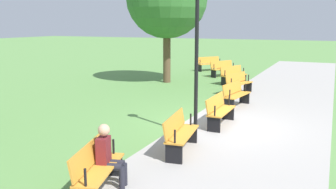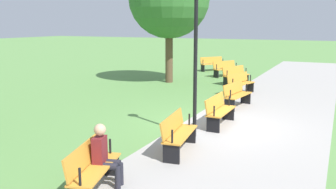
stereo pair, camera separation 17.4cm
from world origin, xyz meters
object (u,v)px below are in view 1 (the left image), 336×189
at_px(bench_6, 180,133).
at_px(bench_4, 236,94).
at_px(bench_7, 97,168).
at_px(bench_0, 209,64).
at_px(lamp_post, 197,33).
at_px(bench_3, 238,83).
at_px(bench_5, 219,110).
at_px(person_seated, 109,154).
at_px(bench_2, 233,75).
at_px(bench_1, 223,68).

bearing_deg(bench_6, bench_4, 172.10).
bearing_deg(bench_4, bench_6, 7.90).
bearing_deg(bench_7, bench_0, 175.97).
xyz_separation_m(bench_4, bench_7, (7.77, -0.53, 0.00)).
height_order(bench_4, bench_6, same).
bearing_deg(bench_6, lamp_post, 176.12).
xyz_separation_m(bench_3, bench_5, (5.16, 0.71, 0.00)).
bearing_deg(bench_7, person_seated, 152.20).
height_order(bench_5, person_seated, person_seated).
distance_m(bench_3, bench_6, 7.79).
height_order(bench_3, bench_7, same).
bearing_deg(bench_2, bench_0, -124.85).
bearing_deg(bench_0, bench_7, 51.30).
distance_m(bench_5, person_seated, 4.91).
relative_size(bench_4, lamp_post, 0.42).
height_order(bench_1, lamp_post, lamp_post).
xyz_separation_m(bench_6, person_seated, (2.26, -0.47, 0.17)).
bearing_deg(bench_4, bench_1, -152.46).
xyz_separation_m(bench_7, lamp_post, (-3.87, 0.44, 2.28)).
height_order(bench_2, bench_4, same).
relative_size(bench_1, person_seated, 1.34).
distance_m(bench_6, person_seated, 2.32).
relative_size(bench_5, bench_7, 0.96).
distance_m(bench_6, lamp_post, 2.63).
height_order(bench_1, person_seated, person_seated).
bearing_deg(bench_0, bench_4, 63.09).
distance_m(bench_2, bench_3, 2.61).
bearing_deg(bench_4, bench_3, -160.32).
relative_size(bench_0, bench_4, 0.93).
bearing_deg(bench_0, bench_1, 74.90).
bearing_deg(bench_5, lamp_post, -11.78).
height_order(bench_2, bench_3, same).
relative_size(bench_1, bench_3, 0.97).
distance_m(bench_3, person_seated, 10.03).
bearing_deg(person_seated, bench_7, -27.80).
height_order(bench_1, bench_6, same).
bearing_deg(bench_1, bench_4, 51.25).
xyz_separation_m(bench_0, bench_2, (4.44, 2.71, 0.00)).
relative_size(bench_1, lamp_post, 0.41).
bearing_deg(bench_6, person_seated, -19.65).
bearing_deg(bench_3, bench_6, 19.73).
bearing_deg(bench_6, bench_2, 179.95).
bearing_deg(person_seated, bench_6, 152.44).
relative_size(bench_1, bench_4, 0.98).
bearing_deg(bench_6, bench_5, 168.17).
height_order(bench_2, lamp_post, lamp_post).
height_order(bench_3, bench_5, same).
relative_size(bench_4, bench_7, 0.99).
bearing_deg(bench_1, bench_0, -113.00).
distance_m(bench_4, person_seated, 7.49).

